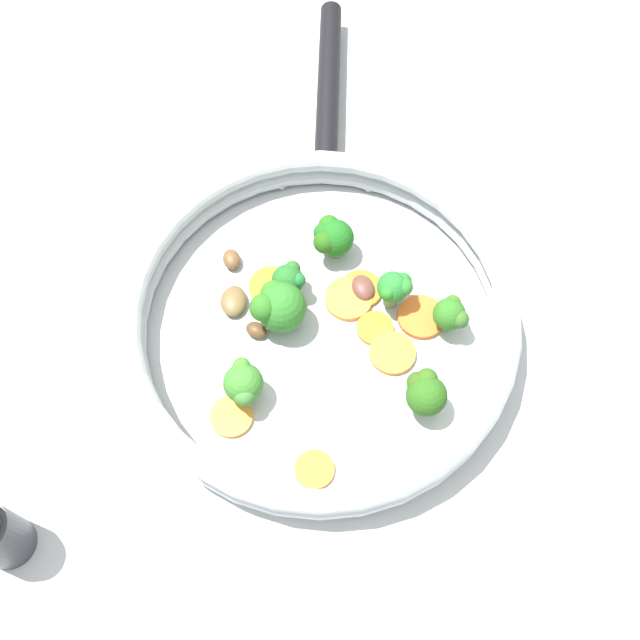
{
  "coord_description": "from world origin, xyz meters",
  "views": [
    {
      "loc": [
        -0.29,
        -0.12,
        0.65
      ],
      "look_at": [
        0.0,
        0.0,
        0.03
      ],
      "focal_mm": 42.0,
      "sensor_mm": 36.0,
      "label": 1
    }
  ],
  "objects_px": {
    "broccoli_floret_3": "(243,384)",
    "carrot_slice_4": "(361,289)",
    "carrot_slice_2": "(348,299)",
    "mushroom_piece_1": "(234,301)",
    "skillet": "(320,330)",
    "carrot_slice_7": "(231,417)",
    "carrot_slice_3": "(375,329)",
    "broccoli_floret_0": "(451,314)",
    "mushroom_piece_0": "(257,330)",
    "mushroom_piece_3": "(232,259)",
    "carrot_slice_6": "(271,286)",
    "carrot_slice_0": "(421,317)",
    "broccoli_floret_2": "(425,393)",
    "mushroom_piece_2": "(363,288)",
    "broccoli_floret_4": "(332,237)",
    "broccoli_floret_6": "(278,306)",
    "broccoli_floret_1": "(288,281)",
    "carrot_slice_1": "(315,469)",
    "broccoli_floret_5": "(395,288)",
    "carrot_slice_5": "(392,354)"
  },
  "relations": [
    {
      "from": "carrot_slice_2",
      "to": "mushroom_piece_0",
      "type": "xyz_separation_m",
      "value": [
        -0.07,
        0.07,
        0.0
      ]
    },
    {
      "from": "carrot_slice_1",
      "to": "broccoli_floret_4",
      "type": "xyz_separation_m",
      "value": [
        0.21,
        0.07,
        0.02
      ]
    },
    {
      "from": "carrot_slice_0",
      "to": "mushroom_piece_0",
      "type": "distance_m",
      "value": 0.16
    },
    {
      "from": "carrot_slice_2",
      "to": "carrot_slice_6",
      "type": "xyz_separation_m",
      "value": [
        -0.02,
        0.07,
        -0.0
      ]
    },
    {
      "from": "carrot_slice_4",
      "to": "broccoli_floret_3",
      "type": "relative_size",
      "value": 0.9
    },
    {
      "from": "carrot_slice_6",
      "to": "mushroom_piece_2",
      "type": "distance_m",
      "value": 0.09
    },
    {
      "from": "broccoli_floret_5",
      "to": "mushroom_piece_1",
      "type": "bearing_deg",
      "value": 113.56
    },
    {
      "from": "skillet",
      "to": "mushroom_piece_2",
      "type": "xyz_separation_m",
      "value": [
        0.05,
        -0.02,
        0.01
      ]
    },
    {
      "from": "broccoli_floret_0",
      "to": "broccoli_floret_5",
      "type": "xyz_separation_m",
      "value": [
        0.0,
        0.06,
        0.0
      ]
    },
    {
      "from": "carrot_slice_5",
      "to": "mushroom_piece_2",
      "type": "distance_m",
      "value": 0.07
    },
    {
      "from": "broccoli_floret_1",
      "to": "mushroom_piece_1",
      "type": "relative_size",
      "value": 1.2
    },
    {
      "from": "carrot_slice_7",
      "to": "mushroom_piece_2",
      "type": "xyz_separation_m",
      "value": [
        0.17,
        -0.06,
        0.0
      ]
    },
    {
      "from": "broccoli_floret_5",
      "to": "mushroom_piece_0",
      "type": "bearing_deg",
      "value": 126.85
    },
    {
      "from": "carrot_slice_4",
      "to": "broccoli_floret_2",
      "type": "relative_size",
      "value": 0.87
    },
    {
      "from": "broccoli_floret_1",
      "to": "carrot_slice_4",
      "type": "bearing_deg",
      "value": -64.86
    },
    {
      "from": "carrot_slice_3",
      "to": "mushroom_piece_3",
      "type": "xyz_separation_m",
      "value": [
        0.01,
        0.16,
        0.0
      ]
    },
    {
      "from": "skillet",
      "to": "broccoli_floret_1",
      "type": "xyz_separation_m",
      "value": [
        0.02,
        0.04,
        0.03
      ]
    },
    {
      "from": "carrot_slice_1",
      "to": "mushroom_piece_0",
      "type": "relative_size",
      "value": 1.66
    },
    {
      "from": "carrot_slice_4",
      "to": "mushroom_piece_3",
      "type": "xyz_separation_m",
      "value": [
        -0.02,
        0.13,
        0.0
      ]
    },
    {
      "from": "carrot_slice_1",
      "to": "carrot_slice_2",
      "type": "relative_size",
      "value": 0.76
    },
    {
      "from": "broccoli_floret_0",
      "to": "broccoli_floret_5",
      "type": "height_order",
      "value": "broccoli_floret_5"
    },
    {
      "from": "broccoli_floret_6",
      "to": "carrot_slice_2",
      "type": "bearing_deg",
      "value": -48.51
    },
    {
      "from": "carrot_slice_5",
      "to": "broccoli_floret_0",
      "type": "height_order",
      "value": "broccoli_floret_0"
    },
    {
      "from": "broccoli_floret_3",
      "to": "broccoli_floret_4",
      "type": "xyz_separation_m",
      "value": [
        0.17,
        -0.01,
        -0.0
      ]
    },
    {
      "from": "carrot_slice_3",
      "to": "carrot_slice_7",
      "type": "bearing_deg",
      "value": 146.52
    },
    {
      "from": "carrot_slice_3",
      "to": "carrot_slice_7",
      "type": "distance_m",
      "value": 0.16
    },
    {
      "from": "carrot_slice_2",
      "to": "mushroom_piece_1",
      "type": "height_order",
      "value": "mushroom_piece_1"
    },
    {
      "from": "mushroom_piece_1",
      "to": "broccoli_floret_5",
      "type": "bearing_deg",
      "value": -66.44
    },
    {
      "from": "skillet",
      "to": "broccoli_floret_0",
      "type": "height_order",
      "value": "broccoli_floret_0"
    },
    {
      "from": "broccoli_floret_1",
      "to": "broccoli_floret_2",
      "type": "bearing_deg",
      "value": -110.47
    },
    {
      "from": "skillet",
      "to": "carrot_slice_6",
      "type": "distance_m",
      "value": 0.06
    },
    {
      "from": "mushroom_piece_0",
      "to": "carrot_slice_0",
      "type": "bearing_deg",
      "value": -61.64
    },
    {
      "from": "broccoli_floret_2",
      "to": "mushroom_piece_3",
      "type": "height_order",
      "value": "broccoli_floret_2"
    },
    {
      "from": "carrot_slice_5",
      "to": "mushroom_piece_2",
      "type": "height_order",
      "value": "mushroom_piece_2"
    },
    {
      "from": "mushroom_piece_0",
      "to": "mushroom_piece_2",
      "type": "relative_size",
      "value": 0.74
    },
    {
      "from": "carrot_slice_2",
      "to": "carrot_slice_6",
      "type": "relative_size",
      "value": 1.05
    },
    {
      "from": "broccoli_floret_4",
      "to": "broccoli_floret_6",
      "type": "xyz_separation_m",
      "value": [
        -0.09,
        0.02,
        0.0
      ]
    },
    {
      "from": "skillet",
      "to": "carrot_slice_7",
      "type": "bearing_deg",
      "value": 161.62
    },
    {
      "from": "broccoli_floret_2",
      "to": "mushroom_piece_2",
      "type": "bearing_deg",
      "value": 45.98
    },
    {
      "from": "mushroom_piece_3",
      "to": "carrot_slice_7",
      "type": "bearing_deg",
      "value": -154.35
    },
    {
      "from": "skillet",
      "to": "carrot_slice_3",
      "type": "bearing_deg",
      "value": -70.37
    },
    {
      "from": "carrot_slice_4",
      "to": "carrot_slice_1",
      "type": "bearing_deg",
      "value": -171.28
    },
    {
      "from": "broccoli_floret_6",
      "to": "mushroom_piece_0",
      "type": "xyz_separation_m",
      "value": [
        -0.02,
        0.01,
        -0.03
      ]
    },
    {
      "from": "carrot_slice_0",
      "to": "carrot_slice_6",
      "type": "distance_m",
      "value": 0.15
    },
    {
      "from": "carrot_slice_6",
      "to": "broccoli_floret_5",
      "type": "relative_size",
      "value": 0.98
    },
    {
      "from": "broccoli_floret_3",
      "to": "carrot_slice_4",
      "type": "bearing_deg",
      "value": -21.79
    },
    {
      "from": "broccoli_floret_4",
      "to": "carrot_slice_7",
      "type": "bearing_deg",
      "value": 175.3
    },
    {
      "from": "broccoli_floret_0",
      "to": "mushroom_piece_1",
      "type": "distance_m",
      "value": 0.21
    },
    {
      "from": "skillet",
      "to": "mushroom_piece_0",
      "type": "xyz_separation_m",
      "value": [
        -0.03,
        0.05,
        0.01
      ]
    },
    {
      "from": "carrot_slice_3",
      "to": "broccoli_floret_0",
      "type": "height_order",
      "value": "broccoli_floret_0"
    }
  ]
}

